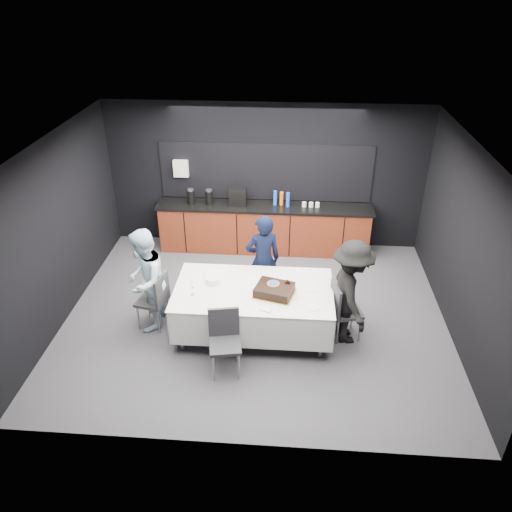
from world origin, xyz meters
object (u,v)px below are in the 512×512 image
at_px(cake_assembly, 274,290).
at_px(champagne_flute, 192,285).
at_px(chair_left, 156,297).
at_px(person_center, 263,260).
at_px(chair_right, 342,307).
at_px(chair_near, 225,337).
at_px(person_left, 145,281).
at_px(plate_stack, 213,280).
at_px(party_table, 253,297).
at_px(person_right, 351,293).

distance_m(cake_assembly, champagne_flute, 1.18).
xyz_separation_m(chair_left, person_center, (1.57, 0.79, 0.25)).
height_order(chair_right, chair_near, same).
xyz_separation_m(person_center, person_left, (-1.71, -0.78, 0.03)).
bearing_deg(cake_assembly, person_center, 103.55).
relative_size(cake_assembly, champagne_flute, 2.93).
bearing_deg(chair_near, plate_stack, 107.24).
xyz_separation_m(chair_right, chair_near, (-1.63, -0.79, 0.00)).
distance_m(champagne_flute, chair_right, 2.21).
distance_m(plate_stack, person_left, 1.01).
relative_size(party_table, person_right, 1.42).
bearing_deg(champagne_flute, person_right, 4.22).
bearing_deg(person_left, chair_left, 87.36).
height_order(party_table, chair_right, chair_right).
height_order(chair_near, person_left, person_left).
xyz_separation_m(person_center, person_right, (1.32, -0.87, 0.03)).
bearing_deg(chair_near, person_right, 23.85).
distance_m(champagne_flute, chair_left, 0.78).
relative_size(party_table, chair_near, 2.51).
relative_size(chair_left, chair_right, 1.00).
distance_m(plate_stack, person_right, 2.03).
distance_m(party_table, cake_assembly, 0.39).
distance_m(chair_near, person_left, 1.58).
height_order(champagne_flute, chair_left, champagne_flute).
bearing_deg(chair_right, chair_left, 178.96).
xyz_separation_m(cake_assembly, plate_stack, (-0.93, 0.22, -0.02)).
distance_m(chair_left, person_right, 2.90).
bearing_deg(chair_near, champagne_flute, 131.81).
bearing_deg(champagne_flute, plate_stack, 53.01).
bearing_deg(chair_near, chair_right, 25.95).
relative_size(chair_right, person_right, 0.57).
relative_size(champagne_flute, person_right, 0.14).
height_order(champagne_flute, chair_right, champagne_flute).
xyz_separation_m(party_table, person_right, (1.40, -0.04, 0.18)).
bearing_deg(cake_assembly, chair_right, 4.92).
height_order(party_table, plate_stack, plate_stack).
relative_size(plate_stack, person_center, 0.14).
relative_size(plate_stack, person_left, 0.13).
bearing_deg(champagne_flute, person_left, 161.23).
xyz_separation_m(chair_left, person_right, (2.89, -0.08, 0.28)).
bearing_deg(plate_stack, person_center, 45.31).
relative_size(chair_left, person_left, 0.57).
height_order(chair_left, chair_near, same).
bearing_deg(person_left, cake_assembly, 88.30).
bearing_deg(chair_right, person_center, 145.25).
height_order(chair_left, person_left, person_left).
xyz_separation_m(champagne_flute, chair_left, (-0.62, 0.25, -0.40)).
distance_m(cake_assembly, plate_stack, 0.95).
height_order(party_table, person_left, person_left).
bearing_deg(person_center, chair_near, 58.34).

